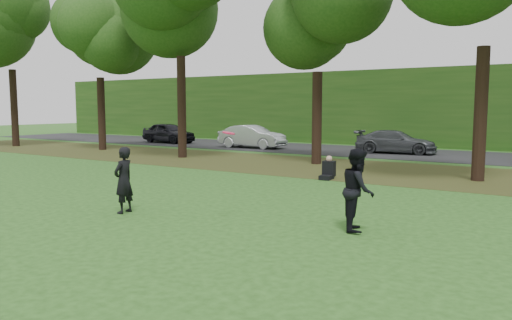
{
  "coord_description": "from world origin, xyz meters",
  "views": [
    {
      "loc": [
        6.87,
        -6.34,
        2.58
      ],
      "look_at": [
        0.39,
        3.66,
        1.3
      ],
      "focal_mm": 35.0,
      "sensor_mm": 36.0,
      "label": 1
    }
  ],
  "objects": [
    {
      "name": "street",
      "position": [
        0.0,
        21.0,
        0.01
      ],
      "size": [
        70.0,
        7.0,
        0.02
      ],
      "primitive_type": "cube",
      "color": "black",
      "rests_on": "ground"
    },
    {
      "name": "far_hedge",
      "position": [
        0.0,
        27.0,
        2.5
      ],
      "size": [
        70.0,
        3.0,
        5.0
      ],
      "primitive_type": "cube",
      "color": "#1D4513",
      "rests_on": "ground"
    },
    {
      "name": "player_right",
      "position": [
        3.09,
        3.39,
        0.86
      ],
      "size": [
        0.91,
        1.02,
        1.73
      ],
      "primitive_type": "imported",
      "rotation": [
        0.0,
        0.0,
        1.94
      ],
      "color": "black",
      "rests_on": "ground"
    },
    {
      "name": "parked_cars",
      "position": [
        -1.48,
        19.89,
        0.7
      ],
      "size": [
        35.99,
        3.86,
        1.43
      ],
      "color": "black",
      "rests_on": "street"
    },
    {
      "name": "leaf_litter",
      "position": [
        0.0,
        13.0,
        0.01
      ],
      "size": [
        60.0,
        7.0,
        0.01
      ],
      "primitive_type": "cube",
      "color": "#473A19",
      "rests_on": "ground"
    },
    {
      "name": "frisbee",
      "position": [
        0.53,
        2.36,
        2.01
      ],
      "size": [
        0.28,
        0.29,
        0.08
      ],
      "color": "#E11341",
      "rests_on": "ground"
    },
    {
      "name": "seated_person",
      "position": [
        -0.58,
        9.92,
        0.31
      ],
      "size": [
        0.49,
        0.77,
        0.83
      ],
      "rotation": [
        0.0,
        0.0,
        0.11
      ],
      "color": "black",
      "rests_on": "ground"
    },
    {
      "name": "ground",
      "position": [
        0.0,
        0.0,
        0.0
      ],
      "size": [
        120.0,
        120.0,
        0.0
      ],
      "primitive_type": "plane",
      "color": "#234916",
      "rests_on": "ground"
    },
    {
      "name": "player_left",
      "position": [
        -2.32,
        1.94,
        0.81
      ],
      "size": [
        0.46,
        0.64,
        1.61
      ],
      "primitive_type": "imported",
      "rotation": [
        0.0,
        0.0,
        -1.43
      ],
      "color": "black",
      "rests_on": "ground"
    }
  ]
}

